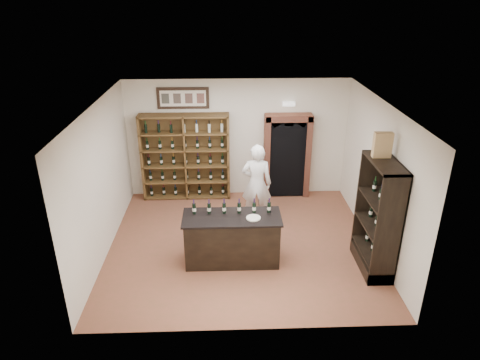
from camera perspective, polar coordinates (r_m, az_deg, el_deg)
name	(u,v)px	position (r m, az deg, el deg)	size (l,w,h in m)	color
floor	(241,244)	(9.18, 0.14, -8.49)	(5.50, 5.50, 0.00)	brown
ceiling	(241,105)	(7.97, 0.17, 9.98)	(5.50, 5.50, 0.00)	white
wall_back	(237,139)	(10.79, -0.37, 5.52)	(5.50, 0.04, 3.00)	silver
wall_left	(101,181)	(8.80, -18.03, -0.19)	(0.04, 5.00, 3.00)	silver
wall_right	(378,177)	(8.99, 17.94, 0.35)	(0.04, 5.00, 3.00)	silver
wine_shelf	(186,157)	(10.81, -7.25, 3.11)	(2.20, 0.38, 2.20)	brown
framed_picture	(183,98)	(10.52, -7.60, 10.77)	(1.25, 0.04, 0.52)	black
arched_doorway	(287,154)	(10.86, 6.28, 3.47)	(1.17, 0.35, 2.17)	black
emergency_light	(289,104)	(10.57, 6.53, 10.05)	(0.30, 0.10, 0.10)	white
tasting_counter	(232,239)	(8.41, -1.07, -7.89)	(1.88, 0.78, 1.00)	black
counter_bottle_0	(194,209)	(8.24, -6.14, -3.81)	(0.07, 0.07, 0.30)	black
counter_bottle_1	(209,208)	(8.22, -4.14, -3.79)	(0.07, 0.07, 0.30)	black
counter_bottle_2	(224,208)	(8.22, -2.12, -3.76)	(0.07, 0.07, 0.30)	black
counter_bottle_3	(239,208)	(8.22, -0.11, -3.73)	(0.07, 0.07, 0.30)	black
counter_bottle_4	(254,208)	(8.24, 1.89, -3.69)	(0.07, 0.07, 0.30)	black
counter_bottle_5	(269,207)	(8.26, 3.89, -3.65)	(0.07, 0.07, 0.30)	black
side_cabinet	(377,233)	(8.50, 17.79, -6.75)	(0.48, 1.20, 2.20)	black
shopkeeper	(257,184)	(9.63, 2.22, -0.50)	(0.68, 0.45, 1.87)	white
plate	(253,218)	(8.08, 1.81, -5.08)	(0.27, 0.27, 0.02)	silver
wine_crate	(382,145)	(7.98, 18.46, 4.46)	(0.33, 0.13, 0.46)	tan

